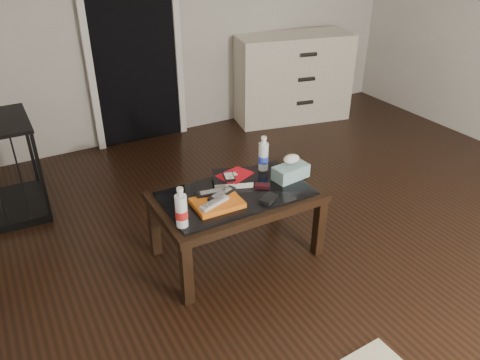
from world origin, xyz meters
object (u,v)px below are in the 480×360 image
object	(u,v)px
coffee_table	(236,201)
dresser	(292,77)
tissue_box	(291,172)
textbook	(233,178)
water_bottle_left	(181,207)
water_bottle_right	(263,153)

from	to	relation	value
coffee_table	dresser	distance (m)	2.48
coffee_table	tissue_box	distance (m)	0.41
textbook	water_bottle_left	bearing A→B (deg)	-126.05
textbook	water_bottle_right	size ratio (longest dim) A/B	1.05
water_bottle_right	dresser	bearing A→B (deg)	50.19
dresser	water_bottle_left	size ratio (longest dim) A/B	5.36
water_bottle_left	tissue_box	size ratio (longest dim) A/B	1.03
textbook	tissue_box	world-z (taller)	tissue_box
dresser	tissue_box	size ratio (longest dim) A/B	5.55
coffee_table	dresser	xyz separation A→B (m)	(1.68, 1.83, 0.05)
dresser	water_bottle_right	distance (m)	2.15
coffee_table	water_bottle_left	bearing A→B (deg)	-158.77
coffee_table	dresser	world-z (taller)	dresser
coffee_table	textbook	bearing A→B (deg)	71.14
tissue_box	water_bottle_right	bearing A→B (deg)	108.22
coffee_table	dresser	bearing A→B (deg)	47.46
textbook	tissue_box	size ratio (longest dim) A/B	1.09
water_bottle_left	water_bottle_right	world-z (taller)	same
water_bottle_right	water_bottle_left	bearing A→B (deg)	-154.71
textbook	water_bottle_left	world-z (taller)	water_bottle_left
water_bottle_right	coffee_table	bearing A→B (deg)	-149.40
water_bottle_left	coffee_table	bearing A→B (deg)	21.23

